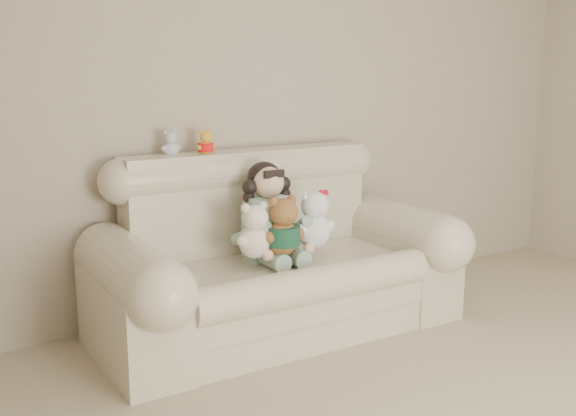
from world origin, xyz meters
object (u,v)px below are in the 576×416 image
Objects in this scene: white_cat at (314,213)px; cream_teddy at (254,225)px; sofa at (279,245)px; seated_child at (268,210)px; brown_teddy at (283,220)px.

white_cat reaches higher than cream_teddy.
sofa is at bearing 39.13° from cream_teddy.
seated_child reaches higher than white_cat.
brown_teddy is 0.98× the size of white_cat.
sofa reaches higher than seated_child.
brown_teddy reaches higher than cream_teddy.
seated_child is (-0.03, 0.08, 0.19)m from sofa.
sofa reaches higher than cream_teddy.
sofa is 0.29m from cream_teddy.
seated_child reaches higher than brown_teddy.
sofa is 0.27m from white_cat.
cream_teddy is (-0.15, 0.04, -0.02)m from brown_teddy.
cream_teddy is at bearing 146.18° from brown_teddy.
brown_teddy is 0.24m from white_cat.
white_cat is at bearing 14.14° from cream_teddy.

